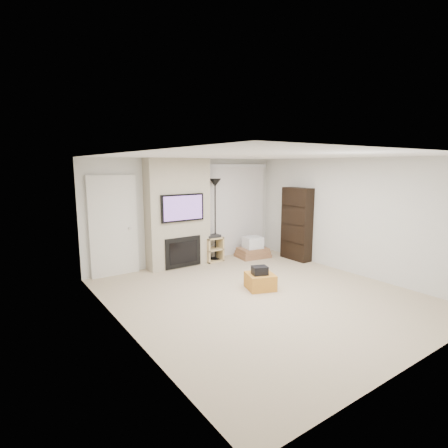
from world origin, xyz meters
TOP-DOWN VIEW (x-y plane):
  - floor at (0.00, 0.00)m, footprint 5.00×5.50m
  - ceiling at (0.00, 0.00)m, footprint 5.00×5.50m
  - wall_back at (0.00, 2.75)m, footprint 5.00×0.00m
  - wall_front at (0.00, -2.75)m, footprint 5.00×0.00m
  - wall_left at (-2.50, 0.00)m, footprint 0.00×5.50m
  - wall_right at (2.50, 0.00)m, footprint 0.00×5.50m
  - hvac_vent at (0.40, 0.80)m, footprint 0.35×0.18m
  - ottoman at (0.19, 0.26)m, footprint 0.64×0.64m
  - black_bag at (0.15, 0.23)m, footprint 0.34×0.30m
  - fireplace_wall at (-0.35, 2.54)m, footprint 1.50×0.47m
  - entry_door at (-1.80, 2.71)m, footprint 1.02×0.11m
  - vertical_blinds at (1.40, 2.70)m, footprint 1.98×0.10m
  - floor_lamp at (0.64, 2.50)m, footprint 0.30×0.30m
  - av_stand at (0.53, 2.45)m, footprint 0.45×0.38m
  - box_stack at (1.58, 2.17)m, footprint 0.87×0.70m
  - bookshelf at (2.34, 1.39)m, footprint 0.30×0.80m

SIDE VIEW (x-z plane):
  - floor at x=0.00m, z-range 0.00..0.00m
  - ottoman at x=0.19m, z-range 0.00..0.30m
  - box_stack at x=1.58m, z-range -0.06..0.47m
  - av_stand at x=0.53m, z-range 0.02..0.68m
  - black_bag at x=0.15m, z-range 0.30..0.46m
  - bookshelf at x=2.34m, z-range 0.00..1.80m
  - entry_door at x=-1.80m, z-range -0.02..2.12m
  - fireplace_wall at x=-0.35m, z-range -0.01..2.49m
  - wall_back at x=0.00m, z-range 0.00..2.50m
  - wall_front at x=0.00m, z-range 0.00..2.50m
  - wall_left at x=-2.50m, z-range 0.00..2.50m
  - wall_right at x=2.50m, z-range 0.00..2.50m
  - vertical_blinds at x=1.40m, z-range 0.09..2.46m
  - floor_lamp at x=0.64m, z-range 0.58..2.60m
  - hvac_vent at x=0.40m, z-range 2.49..2.50m
  - ceiling at x=0.00m, z-range 2.50..2.50m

